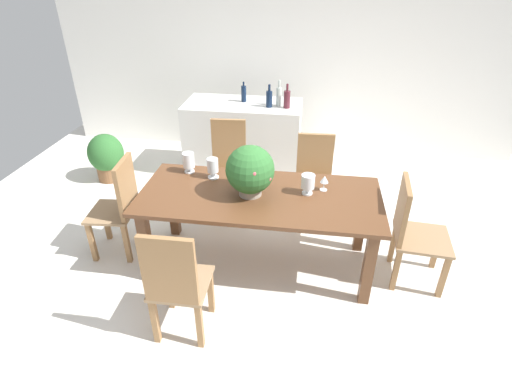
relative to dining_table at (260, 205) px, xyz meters
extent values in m
plane|color=silver|center=(0.00, 0.13, -0.64)|extent=(7.04, 7.04, 0.00)
cube|color=white|center=(0.00, 2.73, 0.66)|extent=(6.40, 0.10, 2.60)
cube|color=brown|center=(0.00, 0.00, 0.09)|extent=(2.06, 0.91, 0.04)
cube|color=brown|center=(-0.92, -0.35, -0.28)|extent=(0.09, 0.09, 0.71)
cube|color=brown|center=(0.92, -0.35, -0.28)|extent=(0.09, 0.09, 0.71)
cube|color=brown|center=(-0.92, 0.35, -0.28)|extent=(0.09, 0.09, 0.71)
cube|color=brown|center=(0.92, 0.35, -0.28)|extent=(0.09, 0.09, 0.71)
cube|color=olive|center=(-0.61, 0.62, -0.43)|extent=(0.05, 0.05, 0.42)
cube|color=olive|center=(-0.29, 0.65, -0.43)|extent=(0.05, 0.05, 0.42)
cube|color=olive|center=(-0.64, 0.99, -0.43)|extent=(0.05, 0.05, 0.42)
cube|color=olive|center=(-0.31, 1.01, -0.43)|extent=(0.05, 0.05, 0.42)
cube|color=#987855|center=(-0.46, 0.82, -0.21)|extent=(0.43, 0.47, 0.03)
cube|color=olive|center=(-0.48, 1.02, 0.10)|extent=(0.37, 0.07, 0.58)
cube|color=olive|center=(-0.30, -0.64, -0.43)|extent=(0.04, 0.04, 0.42)
cube|color=olive|center=(-0.63, -0.65, -0.43)|extent=(0.04, 0.04, 0.42)
cube|color=olive|center=(-0.29, -0.99, -0.43)|extent=(0.04, 0.04, 0.42)
cube|color=olive|center=(-0.63, -0.99, -0.43)|extent=(0.04, 0.04, 0.42)
cube|color=#987855|center=(-0.46, -0.82, -0.21)|extent=(0.41, 0.42, 0.03)
cube|color=olive|center=(-0.46, -1.01, 0.08)|extent=(0.38, 0.04, 0.54)
cube|color=olive|center=(1.56, -0.21, -0.43)|extent=(0.05, 0.05, 0.42)
cube|color=olive|center=(1.59, 0.18, -0.43)|extent=(0.05, 0.05, 0.42)
cube|color=olive|center=(1.19, -0.18, -0.43)|extent=(0.05, 0.05, 0.42)
cube|color=olive|center=(1.22, 0.21, -0.43)|extent=(0.05, 0.05, 0.42)
cube|color=#987855|center=(1.39, 0.00, -0.21)|extent=(0.49, 0.49, 0.03)
cube|color=olive|center=(1.19, 0.02, 0.05)|extent=(0.08, 0.42, 0.49)
cube|color=olive|center=(0.30, 0.65, -0.43)|extent=(0.05, 0.05, 0.42)
cube|color=olive|center=(0.64, 0.66, -0.43)|extent=(0.05, 0.05, 0.42)
cube|color=olive|center=(0.29, 0.98, -0.43)|extent=(0.05, 0.05, 0.42)
cube|color=olive|center=(0.62, 0.99, -0.43)|extent=(0.05, 0.05, 0.42)
cube|color=#987855|center=(0.46, 0.82, -0.21)|extent=(0.43, 0.42, 0.03)
cube|color=olive|center=(0.45, 1.00, 0.05)|extent=(0.38, 0.06, 0.48)
cube|color=olive|center=(-1.57, 0.16, -0.43)|extent=(0.05, 0.05, 0.42)
cube|color=olive|center=(-1.54, -0.19, -0.43)|extent=(0.05, 0.05, 0.42)
cube|color=olive|center=(-1.24, 0.19, -0.43)|extent=(0.05, 0.05, 0.42)
cube|color=olive|center=(-1.21, -0.16, -0.43)|extent=(0.05, 0.05, 0.42)
cube|color=#987855|center=(-1.39, 0.00, -0.21)|extent=(0.44, 0.45, 0.03)
cube|color=olive|center=(-1.21, 0.02, 0.07)|extent=(0.07, 0.39, 0.52)
cylinder|color=gray|center=(-0.08, -0.01, 0.15)|extent=(0.19, 0.19, 0.08)
sphere|color=#2D662D|center=(-0.08, -0.01, 0.34)|extent=(0.41, 0.41, 0.41)
sphere|color=#C64C56|center=(0.04, 0.02, 0.46)|extent=(0.04, 0.04, 0.04)
sphere|color=#C64C56|center=(-0.21, -0.09, 0.32)|extent=(0.06, 0.06, 0.06)
sphere|color=#C64C56|center=(0.09, -0.09, 0.31)|extent=(0.04, 0.04, 0.04)
sphere|color=#C64C56|center=(-0.02, -0.17, 0.40)|extent=(0.04, 0.04, 0.04)
sphere|color=#C64C56|center=(-0.05, 0.16, 0.40)|extent=(0.04, 0.04, 0.04)
sphere|color=#C64C56|center=(-0.19, 0.04, 0.37)|extent=(0.05, 0.05, 0.05)
cylinder|color=silver|center=(-0.71, 0.32, 0.11)|extent=(0.09, 0.09, 0.01)
cylinder|color=silver|center=(-0.71, 0.32, 0.14)|extent=(0.02, 0.02, 0.04)
cylinder|color=silver|center=(-0.71, 0.32, 0.23)|extent=(0.11, 0.11, 0.14)
cylinder|color=silver|center=(0.40, 0.08, 0.11)|extent=(0.09, 0.09, 0.01)
cylinder|color=silver|center=(0.40, 0.08, 0.14)|extent=(0.03, 0.03, 0.05)
cylinder|color=silver|center=(0.40, 0.08, 0.22)|extent=(0.12, 0.12, 0.12)
cylinder|color=silver|center=(-0.46, 0.24, 0.11)|extent=(0.10, 0.10, 0.01)
cylinder|color=silver|center=(-0.46, 0.24, 0.14)|extent=(0.03, 0.03, 0.05)
cylinder|color=silver|center=(-0.46, 0.24, 0.23)|extent=(0.10, 0.10, 0.13)
cylinder|color=silver|center=(0.54, 0.16, 0.11)|extent=(0.06, 0.06, 0.00)
cylinder|color=silver|center=(0.54, 0.16, 0.15)|extent=(0.01, 0.01, 0.07)
cone|color=silver|center=(0.54, 0.16, 0.21)|extent=(0.07, 0.07, 0.06)
cube|color=silver|center=(-0.47, 1.87, -0.18)|extent=(1.45, 0.70, 0.93)
cylinder|color=#0F1E38|center=(-0.13, 1.78, 0.38)|extent=(0.07, 0.07, 0.19)
cylinder|color=#0F1E38|center=(-0.13, 1.78, 0.52)|extent=(0.03, 0.03, 0.08)
cylinder|color=#B2BFB7|center=(-0.02, 1.85, 0.40)|extent=(0.06, 0.06, 0.22)
cylinder|color=#B2BFB7|center=(-0.02, 1.85, 0.55)|extent=(0.03, 0.03, 0.09)
cylinder|color=#0F1E38|center=(-0.47, 1.95, 0.38)|extent=(0.06, 0.06, 0.19)
cylinder|color=#0F1E38|center=(-0.47, 1.95, 0.51)|extent=(0.02, 0.02, 0.05)
cylinder|color=#511E28|center=(0.08, 1.78, 0.39)|extent=(0.08, 0.08, 0.20)
cylinder|color=#511E28|center=(0.08, 1.78, 0.53)|extent=(0.03, 0.03, 0.08)
cylinder|color=brown|center=(-2.14, 1.37, -0.54)|extent=(0.30, 0.30, 0.19)
ellipsoid|color=#2D662D|center=(-2.14, 1.37, -0.27)|extent=(0.44, 0.44, 0.48)
camera|label=1|loc=(0.39, -2.91, 1.84)|focal=28.19mm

